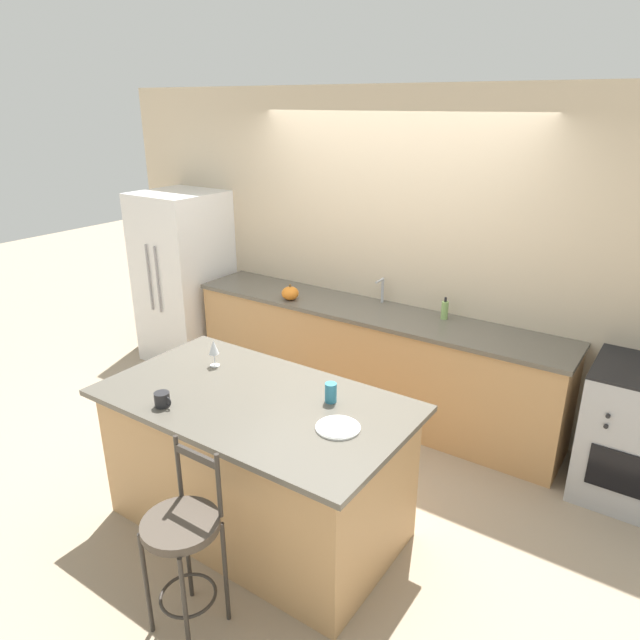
% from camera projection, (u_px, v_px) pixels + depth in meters
% --- Properties ---
extents(ground_plane, '(18.00, 18.00, 0.00)m').
position_uv_depth(ground_plane, '(346.00, 423.00, 4.87)').
color(ground_plane, tan).
extents(wall_back, '(6.00, 0.07, 2.70)m').
position_uv_depth(wall_back, '(389.00, 253.00, 4.90)').
color(wall_back, beige).
rests_on(wall_back, ground_plane).
extents(back_counter, '(3.36, 0.64, 0.93)m').
position_uv_depth(back_counter, '(369.00, 359.00, 4.98)').
color(back_counter, tan).
rests_on(back_counter, ground_plane).
extents(sink_faucet, '(0.02, 0.13, 0.22)m').
position_uv_depth(sink_faucet, '(382.00, 288.00, 4.91)').
color(sink_faucet, '#ADAFB5').
rests_on(sink_faucet, back_counter).
extents(kitchen_island, '(1.89, 1.05, 0.92)m').
position_uv_depth(kitchen_island, '(257.00, 462.00, 3.56)').
color(kitchen_island, tan).
rests_on(kitchen_island, ground_plane).
extents(refrigerator, '(0.76, 0.80, 1.74)m').
position_uv_depth(refrigerator, '(185.00, 278.00, 5.87)').
color(refrigerator, white).
rests_on(refrigerator, ground_plane).
extents(bar_stool_near, '(0.38, 0.38, 1.03)m').
position_uv_depth(bar_stool_near, '(184.00, 540.00, 2.80)').
color(bar_stool_near, '#332D28').
rests_on(bar_stool_near, ground_plane).
extents(dinner_plate, '(0.24, 0.24, 0.02)m').
position_uv_depth(dinner_plate, '(338.00, 427.00, 3.07)').
color(dinner_plate, white).
rests_on(dinner_plate, kitchen_island).
extents(wine_glass, '(0.07, 0.07, 0.18)m').
position_uv_depth(wine_glass, '(214.00, 348.00, 3.76)').
color(wine_glass, white).
rests_on(wine_glass, kitchen_island).
extents(coffee_mug, '(0.12, 0.09, 0.09)m').
position_uv_depth(coffee_mug, '(162.00, 399.00, 3.29)').
color(coffee_mug, '#232326').
rests_on(coffee_mug, kitchen_island).
extents(tumbler_cup, '(0.07, 0.07, 0.12)m').
position_uv_depth(tumbler_cup, '(331.00, 393.00, 3.33)').
color(tumbler_cup, teal).
rests_on(tumbler_cup, kitchen_island).
extents(pumpkin_decoration, '(0.15, 0.15, 0.14)m').
position_uv_depth(pumpkin_decoration, '(290.00, 293.00, 5.01)').
color(pumpkin_decoration, orange).
rests_on(pumpkin_decoration, back_counter).
extents(soap_bottle, '(0.06, 0.06, 0.18)m').
position_uv_depth(soap_bottle, '(445.00, 310.00, 4.56)').
color(soap_bottle, '#89B260').
rests_on(soap_bottle, back_counter).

